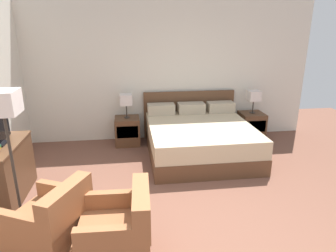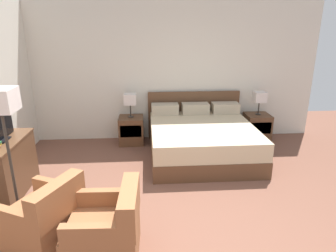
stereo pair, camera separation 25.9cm
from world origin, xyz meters
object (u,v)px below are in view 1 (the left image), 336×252
table_lamp_right (254,96)px  armchair_companion (119,234)px  bed (199,138)px  dresser (4,171)px  armchair_by_window (51,225)px  table_lamp_left (126,100)px  nightstand_left (128,131)px  nightstand_right (251,125)px  floor_lamp (4,115)px

table_lamp_right → armchair_companion: bearing=-130.3°
bed → table_lamp_right: size_ratio=4.27×
dresser → armchair_companion: bearing=-41.3°
armchair_by_window → armchair_companion: (0.69, -0.23, 0.00)m
armchair_companion → table_lamp_right: bearing=49.7°
dresser → table_lamp_left: bearing=47.6°
nightstand_left → table_lamp_left: table_lamp_left is taller
bed → armchair_companion: 2.80m
armchair_by_window → nightstand_right: bearing=40.8°
floor_lamp → armchair_companion: bearing=-31.8°
nightstand_right → table_lamp_right: bearing=90.0°
armchair_by_window → armchair_companion: size_ratio=1.21×
nightstand_left → dresser: (-1.63, -1.78, 0.13)m
table_lamp_right → floor_lamp: 4.51m
nightstand_left → armchair_by_window: bearing=-105.4°
nightstand_right → dresser: 4.53m
dresser → table_lamp_right: bearing=23.1°
bed → armchair_by_window: size_ratio=2.15×
table_lamp_right → floor_lamp: floor_lamp is taller
table_lamp_left → dresser: bearing=-132.4°
nightstand_right → table_lamp_left: (-2.54, 0.00, 0.62)m
dresser → armchair_companion: dresser is taller
bed → armchair_companion: (-1.37, -2.44, -0.03)m
bed → dresser: 3.10m
nightstand_right → dresser: dresser is taller
nightstand_right → armchair_by_window: size_ratio=0.58×
nightstand_right → table_lamp_right: (-0.00, 0.00, 0.62)m
table_lamp_left → armchair_companion: size_ratio=0.61×
nightstand_right → nightstand_left: bearing=180.0°
armchair_by_window → nightstand_left: bearing=74.6°
nightstand_right → table_lamp_left: bearing=180.0°
nightstand_left → table_lamp_left: 0.62m
table_lamp_right → armchair_by_window: size_ratio=0.50×
armchair_companion → armchair_by_window: bearing=161.2°
armchair_by_window → dresser: bearing=127.1°
table_lamp_left → armchair_by_window: (-0.79, -2.88, -0.60)m
bed → floor_lamp: size_ratio=1.24×
bed → nightstand_right: (1.27, 0.68, -0.04)m
nightstand_left → table_lamp_left: (0.00, 0.00, 0.62)m
table_lamp_right → armchair_by_window: 4.45m
table_lamp_right → bed: bearing=-151.9°
dresser → floor_lamp: floor_lamp is taller
dresser → floor_lamp: (0.38, -0.63, 0.94)m
bed → dresser: size_ratio=1.83×
table_lamp_left → armchair_companion: bearing=-91.9°
bed → nightstand_left: (-1.27, 0.68, -0.04)m
bed → table_lamp_left: bearing=151.9°
nightstand_left → nightstand_right: bearing=0.0°
table_lamp_left → armchair_by_window: bearing=-105.4°
table_lamp_left → floor_lamp: size_ratio=0.29×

